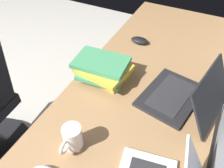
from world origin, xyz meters
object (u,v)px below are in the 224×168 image
object	(u,v)px
laptop_leftmost	(186,96)
mouse_main	(140,40)
coffee_mug	(72,138)
book_stack_near	(103,69)

from	to	relation	value
laptop_leftmost	mouse_main	world-z (taller)	laptop_leftmost
mouse_main	coffee_mug	world-z (taller)	coffee_mug
book_stack_near	coffee_mug	world-z (taller)	coffee_mug
laptop_leftmost	mouse_main	size ratio (longest dim) A/B	3.62
laptop_leftmost	coffee_mug	distance (m)	0.52
mouse_main	book_stack_near	xyz separation A→B (m)	(0.37, -0.05, 0.03)
book_stack_near	coffee_mug	xyz separation A→B (m)	(0.40, 0.08, 0.00)
mouse_main	book_stack_near	bearing A→B (deg)	-8.16
mouse_main	coffee_mug	bearing A→B (deg)	2.40
mouse_main	coffee_mug	size ratio (longest dim) A/B	0.93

